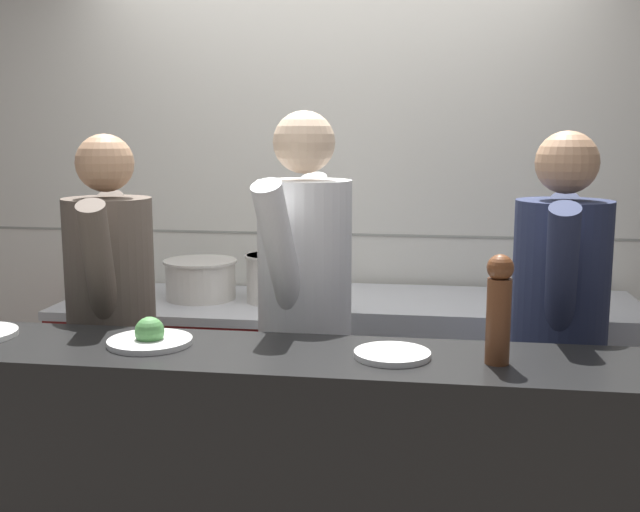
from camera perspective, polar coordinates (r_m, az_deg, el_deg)
wall_back_tiled at (r=3.82m, az=1.21°, el=3.96°), size 8.00×0.06×2.60m
oven_range at (r=3.76m, az=-9.40°, el=-9.76°), size 1.21×0.71×0.87m
prep_counter at (r=3.58m, az=12.14°, el=-10.52°), size 1.38×0.65×0.91m
pass_counter at (r=2.49m, az=-1.51°, el=-18.50°), size 3.12×0.45×0.99m
stock_pot at (r=3.71m, az=-15.13°, el=-1.78°), size 0.26×0.26×0.17m
sauce_pot at (r=3.63m, az=-9.08°, el=-1.68°), size 0.35×0.35×0.19m
braising_pot at (r=3.52m, az=-3.59°, el=-1.61°), size 0.26×0.26×0.23m
chefs_knife at (r=3.33m, az=15.13°, el=-3.85°), size 0.35×0.11×0.02m
plated_dish_appetiser at (r=2.44m, az=-12.84°, el=-6.09°), size 0.27×0.27×0.09m
plated_dish_dessert at (r=2.26m, az=5.52°, el=-7.46°), size 0.23×0.23×0.02m
pepper_mill at (r=2.21m, az=13.47°, el=-3.79°), size 0.08×0.08×0.32m
chef_head_cook at (r=3.03m, az=-15.55°, el=-5.05°), size 0.41×0.72×1.65m
chef_sous at (r=2.84m, az=-1.17°, el=-4.67°), size 0.42×0.76×1.74m
chef_line at (r=2.85m, az=17.67°, el=-5.92°), size 0.39×0.73×1.66m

